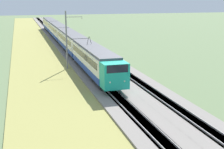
% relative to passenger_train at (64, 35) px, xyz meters
% --- Properties ---
extents(ballast_main, '(240.00, 4.40, 0.30)m').
position_rel_passenger_train_xyz_m(ballast_main, '(-19.23, 0.00, -2.26)').
color(ballast_main, gray).
rests_on(ballast_main, ground).
extents(ballast_adjacent, '(240.00, 4.40, 0.30)m').
position_rel_passenger_train_xyz_m(ballast_adjacent, '(-19.23, -4.39, -2.26)').
color(ballast_adjacent, gray).
rests_on(ballast_adjacent, ground).
extents(track_main, '(240.00, 1.57, 0.45)m').
position_rel_passenger_train_xyz_m(track_main, '(-19.23, 0.00, -2.25)').
color(track_main, '#4C4238').
rests_on(track_main, ground).
extents(track_adjacent, '(240.00, 1.57, 0.45)m').
position_rel_passenger_train_xyz_m(track_adjacent, '(-19.23, -4.39, -2.25)').
color(track_adjacent, '#4C4238').
rests_on(track_adjacent, ground).
extents(grass_verge, '(240.00, 9.47, 0.12)m').
position_rel_passenger_train_xyz_m(grass_verge, '(-19.23, 6.53, -2.35)').
color(grass_verge, '#99934C').
rests_on(grass_verge, ground).
extents(passenger_train, '(80.35, 2.95, 5.14)m').
position_rel_passenger_train_xyz_m(passenger_train, '(0.00, 0.00, 0.00)').
color(passenger_train, '#19A88E').
rests_on(passenger_train, ground).
extents(catenary_mast_mid, '(0.22, 2.56, 8.71)m').
position_rel_passenger_train_xyz_m(catenary_mast_mid, '(-24.53, 2.86, 2.08)').
color(catenary_mast_mid, slate).
rests_on(catenary_mast_mid, ground).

